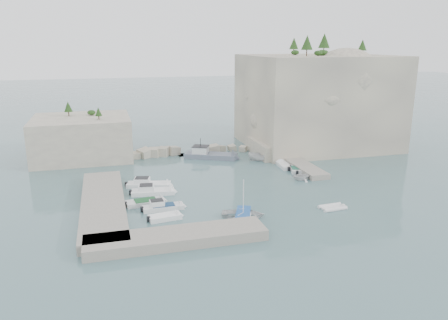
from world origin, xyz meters
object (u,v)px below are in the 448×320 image
object	(u,v)px
tender_east_d	(261,161)
rowboat	(243,217)
motorboat_c	(146,204)
motorboat_d	(163,210)
motorboat_a	(149,187)
tender_east_c	(284,167)
tender_east_a	(302,180)
motorboat_b	(153,194)
tender_east_b	(295,171)
motorboat_e	(165,219)
inflatable_dinghy	(332,209)
work_boat	(211,158)

from	to	relation	value
tender_east_d	rowboat	bearing A→B (deg)	-178.90
motorboat_c	motorboat_d	bearing A→B (deg)	-57.36
motorboat_a	tender_east_d	size ratio (longest dim) A/B	1.46
tender_east_c	tender_east_a	bearing A→B (deg)	-177.56
motorboat_b	tender_east_b	world-z (taller)	motorboat_b
motorboat_e	inflatable_dinghy	world-z (taller)	motorboat_e
rowboat	motorboat_a	bearing A→B (deg)	55.35
motorboat_a	inflatable_dinghy	bearing A→B (deg)	-20.75
tender_east_a	inflatable_dinghy	bearing A→B (deg)	173.13
motorboat_a	tender_east_a	distance (m)	21.93
tender_east_c	tender_east_d	xyz separation A→B (m)	(-2.23, 4.37, 0.00)
motorboat_d	rowboat	xyz separation A→B (m)	(8.50, -4.71, 0.00)
motorboat_e	rowboat	xyz separation A→B (m)	(8.72, -1.72, 0.00)
motorboat_a	work_boat	world-z (taller)	work_boat
motorboat_b	motorboat_e	distance (m)	8.96
tender_east_b	tender_east_d	bearing A→B (deg)	39.13
motorboat_e	tender_east_a	bearing A→B (deg)	15.48
motorboat_d	tender_east_c	distance (m)	24.97
motorboat_e	tender_east_c	distance (m)	26.85
rowboat	tender_east_a	distance (m)	16.60
inflatable_dinghy	motorboat_e	bearing A→B (deg)	169.15
motorboat_a	tender_east_a	world-z (taller)	tender_east_a
inflatable_dinghy	tender_east_a	distance (m)	11.51
work_boat	motorboat_e	bearing A→B (deg)	-88.18
motorboat_e	tender_east_d	bearing A→B (deg)	39.05
inflatable_dinghy	motorboat_a	bearing A→B (deg)	140.34
tender_east_c	work_boat	world-z (taller)	work_boat
tender_east_d	motorboat_c	bearing A→B (deg)	152.47
motorboat_a	inflatable_dinghy	size ratio (longest dim) A/B	1.93
motorboat_c	tender_east_a	bearing A→B (deg)	3.52
motorboat_b	motorboat_d	distance (m)	6.00
motorboat_d	inflatable_dinghy	world-z (taller)	motorboat_d
motorboat_a	tender_east_b	distance (m)	22.70
motorboat_d	motorboat_a	bearing A→B (deg)	92.62
work_boat	tender_east_d	bearing A→B (deg)	-1.36
motorboat_d	motorboat_e	size ratio (longest dim) A/B	1.34
motorboat_d	work_boat	distance (m)	24.44
motorboat_c	inflatable_dinghy	distance (m)	22.76
tender_east_a	tender_east_b	xyz separation A→B (m)	(0.93, 4.25, 0.00)
inflatable_dinghy	work_boat	size ratio (longest dim) A/B	0.35
motorboat_d	tender_east_d	distance (m)	25.87
tender_east_b	tender_east_d	size ratio (longest dim) A/B	0.90
motorboat_b	tender_east_c	world-z (taller)	motorboat_b
motorboat_e	work_boat	xyz separation A→B (m)	(11.41, 24.72, 0.00)
motorboat_c	tender_east_b	size ratio (longest dim) A/B	1.28
inflatable_dinghy	tender_east_c	size ratio (longest dim) A/B	0.69
motorboat_a	inflatable_dinghy	world-z (taller)	motorboat_a
tender_east_d	work_boat	size ratio (longest dim) A/B	0.46
motorboat_b	motorboat_d	xyz separation A→B (m)	(0.54, -5.97, 0.00)
rowboat	work_boat	size ratio (longest dim) A/B	0.50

